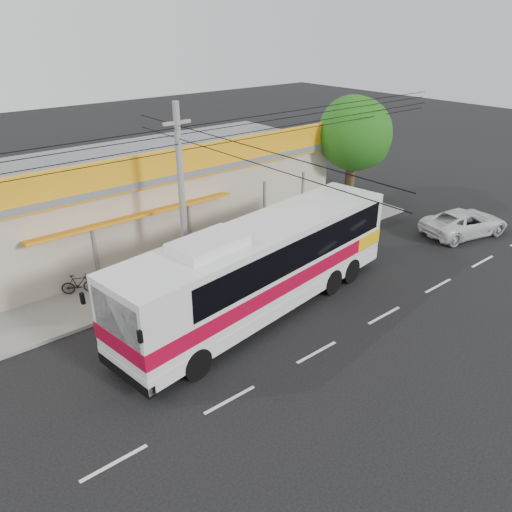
{
  "coord_description": "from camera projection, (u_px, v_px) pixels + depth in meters",
  "views": [
    {
      "loc": [
        -11.32,
        -12.73,
        11.16
      ],
      "look_at": [
        0.8,
        2.0,
        2.05
      ],
      "focal_mm": 35.0,
      "sensor_mm": 36.0,
      "label": 1
    }
  ],
  "objects": [
    {
      "name": "tree_near",
      "position": [
        357.0,
        136.0,
        29.44
      ],
      "size": [
        4.33,
        4.33,
        7.18
      ],
      "color": "#332314",
      "rests_on": "ground"
    },
    {
      "name": "motorbike_dark",
      "position": [
        79.0,
        284.0,
        21.92
      ],
      "size": [
        1.54,
        1.05,
        0.91
      ],
      "primitive_type": "imported",
      "rotation": [
        0.0,
        0.0,
        1.11
      ],
      "color": "black",
      "rests_on": "sidewalk"
    },
    {
      "name": "tree_far",
      "position": [
        354.0,
        131.0,
        31.66
      ],
      "size": [
        4.17,
        4.17,
        6.92
      ],
      "color": "#332314",
      "rests_on": "ground"
    },
    {
      "name": "white_car",
      "position": [
        465.0,
        223.0,
        28.19
      ],
      "size": [
        5.6,
        3.54,
        1.44
      ],
      "primitive_type": "imported",
      "rotation": [
        0.0,
        0.0,
        1.33
      ],
      "color": "silver",
      "rests_on": "ground"
    },
    {
      "name": "storefront_building",
      "position": [
        134.0,
        198.0,
        27.22
      ],
      "size": [
        22.6,
        9.2,
        5.7
      ],
      "color": "#ADA58C",
      "rests_on": "ground"
    },
    {
      "name": "sidewalk",
      "position": [
        191.0,
        270.0,
        24.32
      ],
      "size": [
        30.0,
        3.2,
        0.15
      ],
      "primitive_type": "cube",
      "color": "slate",
      "rests_on": "ground"
    },
    {
      "name": "coach_bus",
      "position": [
        266.0,
        261.0,
        20.26
      ],
      "size": [
        13.89,
        4.7,
        4.2
      ],
      "rotation": [
        0.0,
        0.0,
        0.14
      ],
      "color": "silver",
      "rests_on": "ground"
    },
    {
      "name": "lane_markings",
      "position": [
        317.0,
        352.0,
        18.43
      ],
      "size": [
        50.0,
        0.12,
        0.01
      ],
      "primitive_type": null,
      "color": "silver",
      "rests_on": "ground"
    },
    {
      "name": "utility_pole",
      "position": [
        178.0,
        138.0,
        19.93
      ],
      "size": [
        34.0,
        14.0,
        8.27
      ],
      "color": "slate",
      "rests_on": "ground"
    },
    {
      "name": "ground",
      "position": [
        272.0,
        324.0,
        20.17
      ],
      "size": [
        120.0,
        120.0,
        0.0
      ],
      "primitive_type": "plane",
      "color": "black",
      "rests_on": "ground"
    }
  ]
}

